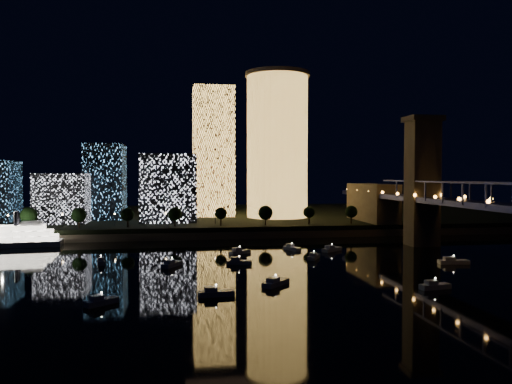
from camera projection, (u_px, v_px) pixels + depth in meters
ground at (286, 277)px, 134.45m from camera, size 520.00×520.00×0.00m
far_bank at (227, 217)px, 292.35m from camera, size 420.00×160.00×5.00m
seawall at (245, 235)px, 215.37m from camera, size 420.00×6.00×3.00m
tower_cylindrical at (277, 145)px, 263.45m from camera, size 34.00×34.00×76.05m
tower_rectangular at (213, 152)px, 272.79m from camera, size 21.95×21.95×69.85m
midrise_blocks at (92, 188)px, 242.74m from camera, size 107.36×43.27×37.87m
truss_bridge at (498, 213)px, 147.61m from camera, size 13.00×266.00×50.00m
motorboats at (279, 265)px, 147.43m from camera, size 113.80×75.29×2.78m
esplanade_trees at (160, 214)px, 215.34m from camera, size 165.71×6.96×8.98m
street_lamps at (166, 216)px, 221.70m from camera, size 132.70×0.70×5.65m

